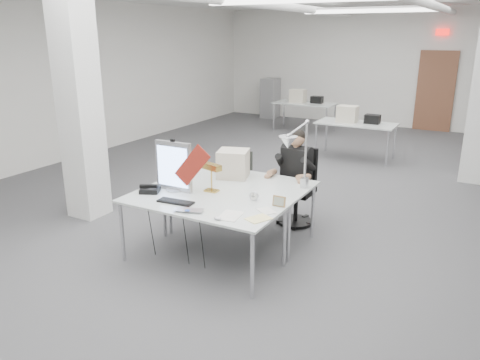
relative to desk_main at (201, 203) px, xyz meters
The scene contains 23 objects.
room_shell 2.80m from the desk_main, 89.21° to the left, with size 10.04×14.04×3.24m.
desk_main is the anchor object (origin of this frame).
desk_second 0.90m from the desk_main, 90.00° to the left, with size 1.80×0.90×0.03m, color silver.
bg_desk_a 5.50m from the desk_main, 87.92° to the left, with size 1.60×0.80×0.03m, color silver.
bg_desk_b 7.91m from the desk_main, 103.16° to the left, with size 1.60×0.80×0.03m, color silver.
filing_cabinet 9.80m from the desk_main, 110.93° to the left, with size 0.45×0.55×1.20m, color gray.
office_chair 1.69m from the desk_main, 73.42° to the left, with size 0.55×0.55×1.12m, color black, non-canonical shape.
seated_person 1.64m from the desk_main, 72.92° to the left, with size 0.52×0.65×0.97m, color black, non-canonical shape.
monitor 0.62m from the desk_main, 159.88° to the left, with size 0.48×0.05×0.59m, color #ACACB0.
pennant 0.45m from the desk_main, 144.98° to the left, with size 0.50×0.01×0.21m, color maroon.
keyboard 0.28m from the desk_main, 146.03° to the right, with size 0.41×0.14×0.02m, color black.
laptop 0.36m from the desk_main, 80.74° to the right, with size 0.31×0.20×0.02m, color #A9A9AE.
mouse 0.56m from the desk_main, 39.83° to the right, with size 0.08×0.05×0.03m, color silver.
bankers_lamp 0.41m from the desk_main, 104.49° to the left, with size 0.28×0.11×0.31m, color gold, non-canonical shape.
desk_phone 0.71m from the desk_main, behind, with size 0.22×0.19×0.05m, color black.
picture_frame_left 0.74m from the desk_main, 159.14° to the left, with size 0.13×0.01×0.10m, color #9F7C44.
picture_frame_right 0.86m from the desk_main, 19.85° to the left, with size 0.15×0.01×0.12m, color #A77B47.
desk_clock 0.59m from the desk_main, 34.29° to the left, with size 0.10×0.10×0.03m, color silver.
paper_stack_a 0.53m from the desk_main, 22.64° to the right, with size 0.21×0.29×0.01m, color white.
paper_stack_b 0.79m from the desk_main, 10.06° to the right, with size 0.17×0.24×0.01m, color #FFEF98.
paper_stack_c 0.76m from the desk_main, ahead, with size 0.20×0.14×0.01m, color white.
beige_monitor 1.01m from the desk_main, 98.90° to the left, with size 0.38×0.36×0.36m, color beige.
architect_lamp 1.21m from the desk_main, 43.64° to the left, with size 0.24×0.69×0.88m, color silver, non-canonical shape.
Camera 1 is at (2.72, -6.54, 2.55)m, focal length 35.00 mm.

